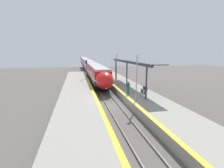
# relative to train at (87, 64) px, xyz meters

# --- Properties ---
(ground_plane) EXTENTS (120.00, 120.00, 0.00)m
(ground_plane) POSITION_rel_train_xyz_m (0.00, -49.65, -2.13)
(ground_plane) COLOR #56514C
(rail_left) EXTENTS (0.08, 90.00, 0.15)m
(rail_left) POSITION_rel_train_xyz_m (-0.72, -49.65, -2.06)
(rail_left) COLOR slate
(rail_left) RESTS_ON ground_plane
(rail_right) EXTENTS (0.08, 90.00, 0.15)m
(rail_right) POSITION_rel_train_xyz_m (0.72, -49.65, -2.06)
(rail_right) COLOR slate
(rail_right) RESTS_ON ground_plane
(train) EXTENTS (2.86, 90.64, 3.72)m
(train) POSITION_rel_train_xyz_m (0.00, 0.00, 0.00)
(train) COLOR black
(train) RESTS_ON ground_plane
(platform_right) EXTENTS (4.71, 64.00, 0.92)m
(platform_right) POSITION_rel_train_xyz_m (4.10, -49.65, -1.67)
(platform_right) COLOR gray
(platform_right) RESTS_ON ground_plane
(platform_left) EXTENTS (4.68, 64.00, 0.92)m
(platform_left) POSITION_rel_train_xyz_m (-4.09, -49.65, -1.67)
(platform_left) COLOR gray
(platform_left) RESTS_ON ground_plane
(platform_bench) EXTENTS (0.44, 1.52, 0.89)m
(platform_bench) POSITION_rel_train_xyz_m (4.86, -47.39, -0.75)
(platform_bench) COLOR #2D333D
(platform_bench) RESTS_ON platform_right
(person_waiting) EXTENTS (0.36, 0.23, 1.76)m
(person_waiting) POSITION_rel_train_xyz_m (2.45, -47.75, -0.30)
(person_waiting) COLOR #1E604C
(person_waiting) RESTS_ON platform_right
(railway_signal) EXTENTS (0.28, 0.28, 4.83)m
(railway_signal) POSITION_rel_train_xyz_m (-2.07, -32.32, 0.79)
(railway_signal) COLOR #59595E
(railway_signal) RESTS_ON ground_plane
(lamppost_near) EXTENTS (0.36, 0.20, 5.27)m
(lamppost_near) POSITION_rel_train_xyz_m (2.48, -50.78, 1.80)
(lamppost_near) COLOR #9E9EA3
(lamppost_near) RESTS_ON platform_right
(lamppost_mid) EXTENTS (0.36, 0.20, 5.27)m
(lamppost_mid) POSITION_rel_train_xyz_m (2.48, -40.73, 1.80)
(lamppost_mid) COLOR #9E9EA3
(lamppost_mid) RESTS_ON platform_right
(station_canopy) EXTENTS (2.02, 19.19, 4.20)m
(station_canopy) POSITION_rel_train_xyz_m (4.38, -42.41, 2.72)
(station_canopy) COLOR #333842
(station_canopy) RESTS_ON platform_right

